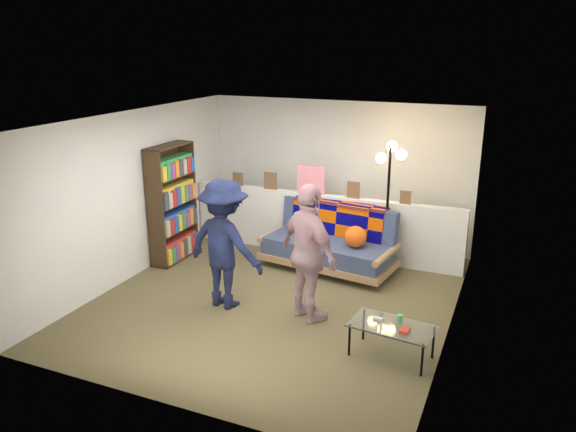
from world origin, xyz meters
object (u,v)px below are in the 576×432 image
object	(u,v)px
futon_sofa	(331,243)
coffee_table	(393,328)
person_right	(309,254)
person_left	(224,244)
floor_lamp	(390,180)
bookshelf	(172,207)

from	to	relation	value
futon_sofa	coffee_table	size ratio (longest dim) A/B	2.18
futon_sofa	person_right	bearing A→B (deg)	-80.42
coffee_table	person_right	size ratio (longest dim) A/B	0.55
person_left	floor_lamp	bearing A→B (deg)	-119.40
futon_sofa	bookshelf	size ratio (longest dim) A/B	1.15
futon_sofa	person_right	xyz separation A→B (m)	(0.28, -1.67, 0.47)
bookshelf	coffee_table	distance (m)	4.16
futon_sofa	coffee_table	bearing A→B (deg)	-56.06
floor_lamp	person_left	size ratio (longest dim) A/B	1.15
floor_lamp	person_right	size ratio (longest dim) A/B	1.12
floor_lamp	person_right	bearing A→B (deg)	-103.79
futon_sofa	person_left	xyz separation A→B (m)	(-0.85, -1.72, 0.45)
floor_lamp	person_right	world-z (taller)	floor_lamp
floor_lamp	coffee_table	bearing A→B (deg)	-74.73
bookshelf	floor_lamp	size ratio (longest dim) A/B	0.94
floor_lamp	bookshelf	bearing A→B (deg)	-163.75
coffee_table	person_right	xyz separation A→B (m)	(-1.16, 0.47, 0.51)
futon_sofa	person_left	world-z (taller)	person_left
bookshelf	floor_lamp	distance (m)	3.34
futon_sofa	bookshelf	distance (m)	2.51
coffee_table	floor_lamp	world-z (taller)	floor_lamp
bookshelf	person_right	bearing A→B (deg)	-21.64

